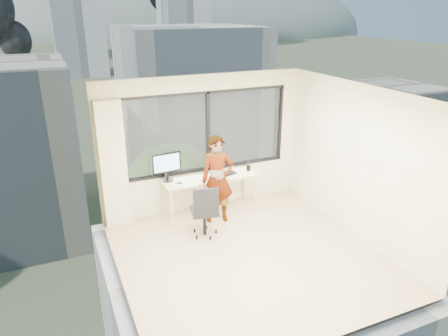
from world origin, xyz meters
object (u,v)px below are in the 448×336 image
desk (210,194)px  handbag (218,166)px  person (217,180)px  laptop (227,169)px  game_console (224,168)px  monitor (167,167)px  chair (204,209)px

desk → handbag: 0.57m
person → laptop: (0.35, 0.33, 0.04)m
laptop → handbag: size_ratio=1.31×
person → game_console: person is taller
person → game_console: (0.36, 0.55, -0.03)m
desk → monitor: size_ratio=3.30×
game_console → laptop: laptop is taller
chair → laptop: (0.77, 0.75, 0.36)m
person → laptop: bearing=57.3°
handbag → monitor: bearing=-175.2°
chair → person: person is taller
chair → laptop: 1.13m
monitor → laptop: bearing=-11.8°
chair → handbag: bearing=66.5°
laptop → person: bearing=-152.4°
chair → monitor: bearing=124.7°
laptop → handbag: 0.24m
handbag → game_console: bearing=3.3°
desk → laptop: 0.59m
person → monitor: size_ratio=2.99×
chair → handbag: (0.66, 0.96, 0.36)m
game_console → desk: bearing=-155.3°
handbag → laptop: bearing=-63.8°
monitor → laptop: size_ratio=1.66×
desk → person: bearing=-89.0°
monitor → handbag: monitor is taller
desk → monitor: monitor is taller
game_console → person: bearing=-127.4°
desk → person: (0.01, -0.35, 0.44)m
desk → person: 0.56m
chair → laptop: size_ratio=2.99×
monitor → laptop: (1.15, -0.13, -0.17)m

